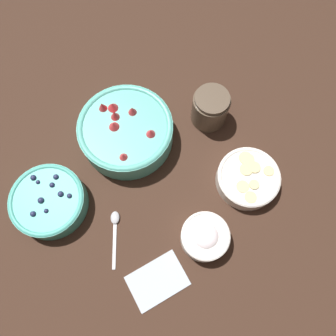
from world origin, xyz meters
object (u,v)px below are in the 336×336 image
(bowl_bananas, at_px, (248,178))
(jar_chocolate, at_px, (210,109))
(bowl_strawberries, at_px, (126,131))
(bowl_blueberries, at_px, (49,201))
(bowl_cream, at_px, (205,237))

(bowl_bananas, bearing_deg, jar_chocolate, -103.58)
(bowl_strawberries, relative_size, jar_chocolate, 2.45)
(bowl_blueberries, distance_m, bowl_cream, 0.38)
(bowl_bananas, bearing_deg, bowl_blueberries, -32.28)
(bowl_strawberries, distance_m, bowl_blueberries, 0.26)
(bowl_cream, bearing_deg, bowl_blueberries, -52.07)
(bowl_bananas, xyz_separation_m, bowl_cream, (0.18, 0.04, 0.01))
(bowl_strawberries, xyz_separation_m, bowl_blueberries, (0.26, 0.03, -0.01))
(bowl_cream, height_order, jar_chocolate, jar_chocolate)
(bowl_strawberries, distance_m, jar_chocolate, 0.23)
(bowl_blueberries, height_order, bowl_cream, bowl_blueberries)
(bowl_blueberries, height_order, jar_chocolate, jar_chocolate)
(bowl_strawberries, bearing_deg, bowl_blueberries, 6.09)
(bowl_strawberries, xyz_separation_m, jar_chocolate, (-0.21, 0.09, 0.00))
(bowl_blueberries, relative_size, bowl_cream, 1.58)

